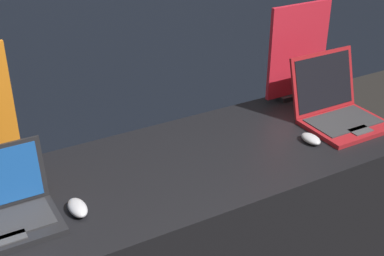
# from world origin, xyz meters

# --- Properties ---
(display_counter) EXTENTS (1.92, 0.71, 0.93)m
(display_counter) POSITION_xyz_m (0.00, 0.35, 0.47)
(display_counter) COLOR black
(display_counter) RESTS_ON ground_plane
(laptop_front) EXTENTS (0.35, 0.26, 0.24)m
(laptop_front) POSITION_xyz_m (-0.74, 0.32, 0.99)
(laptop_front) COLOR black
(laptop_front) RESTS_ON display_counter
(mouse_front) EXTENTS (0.06, 0.11, 0.04)m
(mouse_front) POSITION_xyz_m (-0.50, 0.25, 0.95)
(mouse_front) COLOR #B2B2B7
(mouse_front) RESTS_ON display_counter
(laptop_back) EXTENTS (0.35, 0.36, 0.29)m
(laptop_back) POSITION_xyz_m (0.75, 0.34, 1.00)
(laptop_back) COLOR maroon
(laptop_back) RESTS_ON display_counter
(mouse_back) EXTENTS (0.06, 0.10, 0.03)m
(mouse_back) POSITION_xyz_m (0.52, 0.24, 0.95)
(mouse_back) COLOR #B2B2B7
(mouse_back) RESTS_ON display_counter
(promo_stand_back) EXTENTS (0.34, 0.07, 0.47)m
(promo_stand_back) POSITION_xyz_m (0.75, 0.64, 1.16)
(promo_stand_back) COLOR black
(promo_stand_back) RESTS_ON display_counter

